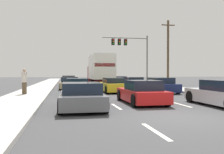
{
  "coord_description": "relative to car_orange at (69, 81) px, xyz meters",
  "views": [
    {
      "loc": [
        -4.15,
        -8.02,
        1.6
      ],
      "look_at": [
        0.78,
        16.6,
        1.21
      ],
      "focal_mm": 38.42,
      "sensor_mm": 36.0,
      "label": 1
    }
  ],
  "objects": [
    {
      "name": "car_tan",
      "position": [
        -0.06,
        -7.56,
        -0.04
      ],
      "size": [
        2.02,
        4.58,
        1.22
      ],
      "color": "tan",
      "rests_on": "ground_plane"
    },
    {
      "name": "car_green",
      "position": [
        0.38,
        -13.66,
        -0.03
      ],
      "size": [
        1.97,
        4.37,
        1.21
      ],
      "color": "#196B38",
      "rests_on": "ground_plane"
    },
    {
      "name": "traffic_signal_mast",
      "position": [
        8.94,
        3.15,
        5.17
      ],
      "size": [
        7.25,
        0.69,
        7.48
      ],
      "color": "#595B56",
      "rests_on": "ground_plane"
    },
    {
      "name": "sidewalk_left",
      "position": [
        -3.08,
        -4.42,
        -0.52
      ],
      "size": [
        2.79,
        80.0,
        0.14
      ],
      "primitive_type": "cube",
      "color": "#B2AFA8",
      "rests_on": "ground_plane"
    },
    {
      "name": "car_white",
      "position": [
        6.82,
        -0.27,
        -0.03
      ],
      "size": [
        2.03,
        4.4,
        1.19
      ],
      "color": "white",
      "rests_on": "ground_plane"
    },
    {
      "name": "utility_pole_mid",
      "position": [
        12.74,
        -3.19,
        3.79
      ],
      "size": [
        1.8,
        0.28,
        8.49
      ],
      "color": "brown",
      "rests_on": "ground_plane"
    },
    {
      "name": "sidewalk_right",
      "position": [
        10.2,
        -4.42,
        -0.52
      ],
      "size": [
        2.79,
        80.0,
        0.14
      ],
      "primitive_type": "cube",
      "color": "#B2AFA8",
      "rests_on": "ground_plane"
    },
    {
      "name": "lane_markings",
      "position": [
        3.56,
        -3.75,
        -0.59
      ],
      "size": [
        3.54,
        57.0,
        0.01
      ],
      "color": "silver",
      "rests_on": "ground_plane"
    },
    {
      "name": "ground_plane",
      "position": [
        3.56,
        0.58,
        -0.59
      ],
      "size": [
        140.0,
        140.0,
        0.0
      ],
      "primitive_type": "plane",
      "color": "#3D3D3F"
    },
    {
      "name": "pedestrian_near_corner",
      "position": [
        -3.34,
        -14.78,
        0.43
      ],
      "size": [
        0.38,
        0.38,
        1.78
      ],
      "color": "brown",
      "rests_on": "sidewalk_left"
    },
    {
      "name": "car_orange",
      "position": [
        0.0,
        0.0,
        0.0
      ],
      "size": [
        1.98,
        4.38,
        1.29
      ],
      "color": "orange",
      "rests_on": "ground_plane"
    },
    {
      "name": "car_gray",
      "position": [
        0.17,
        -21.53,
        -0.04
      ],
      "size": [
        2.05,
        4.3,
        1.18
      ],
      "color": "slate",
      "rests_on": "ground_plane"
    },
    {
      "name": "box_truck",
      "position": [
        3.62,
        -4.24,
        1.51
      ],
      "size": [
        2.65,
        7.61,
        3.73
      ],
      "color": "white",
      "rests_on": "ground_plane"
    },
    {
      "name": "car_navy",
      "position": [
        7.16,
        -13.9,
        -0.02
      ],
      "size": [
        2.0,
        4.06,
        1.25
      ],
      "color": "#141E4C",
      "rests_on": "ground_plane"
    },
    {
      "name": "car_black",
      "position": [
        7.01,
        -6.62,
        -0.05
      ],
      "size": [
        2.01,
        4.08,
        1.17
      ],
      "color": "black",
      "rests_on": "ground_plane"
    },
    {
      "name": "car_red",
      "position": [
        3.46,
        -20.26,
        -0.03
      ],
      "size": [
        1.88,
        4.07,
        1.23
      ],
      "color": "red",
      "rests_on": "ground_plane"
    },
    {
      "name": "car_yellow",
      "position": [
        3.48,
        -12.65,
        -0.02
      ],
      "size": [
        1.87,
        4.3,
        1.22
      ],
      "color": "yellow",
      "rests_on": "ground_plane"
    },
    {
      "name": "car_silver",
      "position": [
        7.0,
        -22.14,
        -0.01
      ],
      "size": [
        1.87,
        4.37,
        1.27
      ],
      "color": "#B7BABF",
      "rests_on": "ground_plane"
    }
  ]
}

